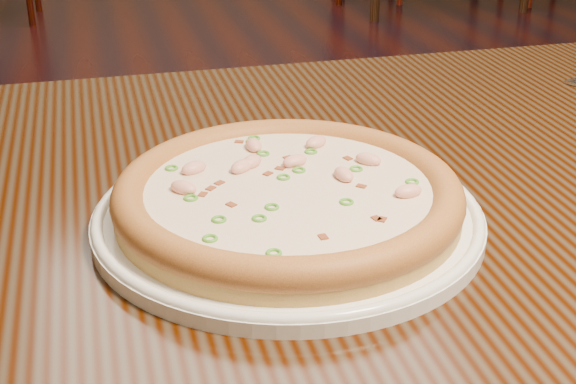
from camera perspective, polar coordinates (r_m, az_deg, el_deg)
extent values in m
cube|color=black|center=(0.76, 7.85, -0.83)|extent=(1.20, 0.80, 0.04)
cylinder|color=white|center=(0.67, 0.00, -1.84)|extent=(0.33, 0.33, 0.01)
torus|color=white|center=(0.67, 0.00, -1.38)|extent=(0.32, 0.32, 0.01)
cylinder|color=tan|center=(0.67, 0.00, -0.70)|extent=(0.29, 0.29, 0.02)
torus|color=#B17337|center=(0.66, 0.00, 0.00)|extent=(0.29, 0.29, 0.03)
cylinder|color=beige|center=(0.66, 0.00, 0.19)|extent=(0.24, 0.24, 0.00)
ellipsoid|color=#F2B29E|center=(0.71, 5.74, 2.33)|extent=(0.03, 0.03, 0.01)
ellipsoid|color=#F2B29E|center=(0.74, 2.00, 3.55)|extent=(0.03, 0.02, 0.01)
ellipsoid|color=#F2B29E|center=(0.69, -6.71, 1.71)|extent=(0.03, 0.02, 0.01)
ellipsoid|color=#F2B29E|center=(0.65, 8.54, 0.06)|extent=(0.03, 0.02, 0.01)
ellipsoid|color=#F2B29E|center=(0.70, 0.48, 2.21)|extent=(0.03, 0.02, 0.01)
ellipsoid|color=#F2B29E|center=(0.66, -7.45, 0.31)|extent=(0.03, 0.03, 0.01)
ellipsoid|color=#F2B29E|center=(0.69, -3.33, 1.82)|extent=(0.03, 0.03, 0.01)
ellipsoid|color=#F2B29E|center=(0.73, -2.46, 3.34)|extent=(0.01, 0.02, 0.01)
ellipsoid|color=#F2B29E|center=(0.68, 3.99, 1.26)|extent=(0.02, 0.03, 0.01)
ellipsoid|color=#F2B29E|center=(0.70, -2.62, 2.16)|extent=(0.03, 0.03, 0.01)
cube|color=maroon|center=(0.58, 2.51, -3.28)|extent=(0.01, 0.01, 0.00)
cube|color=maroon|center=(0.61, 6.70, -2.03)|extent=(0.01, 0.01, 0.00)
cube|color=maroon|center=(0.69, -0.57, 1.62)|extent=(0.01, 0.01, 0.00)
cube|color=maroon|center=(0.75, -3.49, 3.52)|extent=(0.01, 0.01, 0.00)
cube|color=maroon|center=(0.61, 6.31, -1.96)|extent=(0.01, 0.01, 0.00)
cube|color=maroon|center=(0.65, -6.08, -0.24)|extent=(0.01, 0.01, 0.00)
cube|color=maroon|center=(0.63, -4.05, -0.97)|extent=(0.01, 0.01, 0.00)
cube|color=maroon|center=(0.72, -0.01, 2.41)|extent=(0.01, 0.01, 0.00)
cube|color=maroon|center=(0.69, -6.53, 1.47)|extent=(0.01, 0.01, 0.00)
cube|color=maroon|center=(0.67, -4.89, 0.58)|extent=(0.01, 0.01, 0.00)
cube|color=maroon|center=(0.72, 4.27, 2.34)|extent=(0.01, 0.01, 0.00)
cube|color=maroon|center=(0.68, -1.44, 1.25)|extent=(0.01, 0.01, 0.00)
cube|color=maroon|center=(0.66, -5.51, 0.19)|extent=(0.01, 0.01, 0.00)
cube|color=maroon|center=(0.66, 5.23, 0.35)|extent=(0.01, 0.01, 0.00)
torus|color=#469327|center=(0.68, 8.82, 0.72)|extent=(0.02, 0.02, 0.00)
torus|color=#469327|center=(0.64, 4.18, -0.72)|extent=(0.02, 0.02, 0.00)
torus|color=#469327|center=(0.56, -1.01, -4.37)|extent=(0.01, 0.01, 0.00)
torus|color=#469327|center=(0.75, -2.58, 3.62)|extent=(0.02, 0.02, 0.00)
torus|color=#469327|center=(0.63, -1.16, -1.08)|extent=(0.02, 0.02, 0.00)
torus|color=#469327|center=(0.69, 4.87, 1.64)|extent=(0.01, 0.01, 0.00)
torus|color=#469327|center=(0.61, -2.06, -1.90)|extent=(0.02, 0.02, 0.00)
torus|color=#469327|center=(0.58, -5.56, -3.32)|extent=(0.02, 0.02, 0.00)
torus|color=#469327|center=(0.72, -1.78, 2.74)|extent=(0.01, 0.01, 0.00)
torus|color=#469327|center=(0.68, -0.33, 1.05)|extent=(0.01, 0.01, 0.00)
torus|color=#469327|center=(0.69, 0.78, 1.55)|extent=(0.01, 0.01, 0.00)
torus|color=#469327|center=(0.70, -8.28, 1.68)|extent=(0.01, 0.01, 0.00)
torus|color=#469327|center=(0.64, -6.93, -0.44)|extent=(0.02, 0.02, 0.00)
torus|color=#469327|center=(0.73, 1.64, 2.88)|extent=(0.02, 0.02, 0.00)
torus|color=#469327|center=(0.61, -4.93, -1.97)|extent=(0.02, 0.02, 0.00)
torus|color=#469327|center=(0.76, -2.43, 3.83)|extent=(0.01, 0.01, 0.00)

